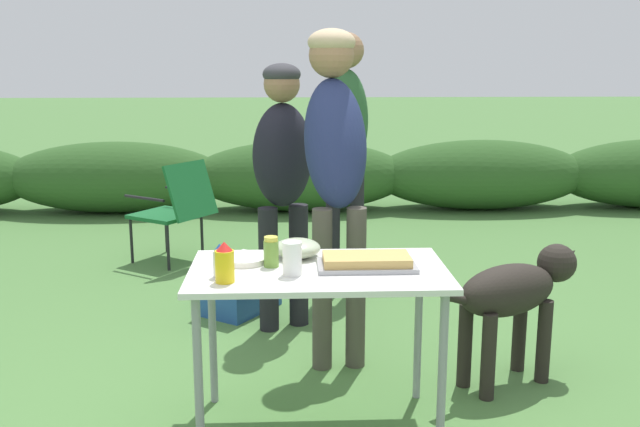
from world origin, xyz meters
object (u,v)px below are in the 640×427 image
relish_jar (271,252)px  standing_person_in_red_jacket (335,149)px  standing_person_in_olive_jacket (346,134)px  cooler_box (240,285)px  camp_chair_green_behind_table (176,206)px  dog (515,294)px  folding_table (318,286)px  mixing_bowl (297,248)px  standing_person_in_navy_coat (283,169)px  paper_cup_stack (292,259)px  mustard_bottle (225,263)px  plate_stack (245,260)px  food_tray (366,262)px  mayo_bottle (220,261)px

relish_jar → standing_person_in_red_jacket: bearing=66.6°
standing_person_in_olive_jacket → cooler_box: standing_person_in_olive_jacket is taller
relish_jar → camp_chair_green_behind_table: 2.83m
dog → folding_table: bearing=-95.0°
cooler_box → relish_jar: bearing=-136.1°
mixing_bowl → relish_jar: 0.18m
mixing_bowl → standing_person_in_navy_coat: bearing=93.8°
standing_person_in_olive_jacket → standing_person_in_red_jacket: bearing=-104.8°
relish_jar → standing_person_in_olive_jacket: bearing=75.9°
folding_table → standing_person_in_red_jacket: 0.93m
paper_cup_stack → mustard_bottle: mustard_bottle is taller
standing_person_in_red_jacket → dog: bearing=-28.2°
mustard_bottle → cooler_box: mustard_bottle is taller
plate_stack → mustard_bottle: bearing=-102.3°
mustard_bottle → cooler_box: (-0.06, 1.73, -0.65)m
plate_stack → mustard_bottle: (-0.06, -0.28, 0.07)m
food_tray → relish_jar: (-0.41, 0.04, 0.04)m
paper_cup_stack → mayo_bottle: 0.30m
mixing_bowl → standing_person_in_olive_jacket: bearing=78.3°
food_tray → cooler_box: 1.79m
mixing_bowl → cooler_box: bearing=104.6°
relish_jar → standing_person_in_red_jacket: 0.89m
standing_person_in_navy_coat → mixing_bowl: bearing=-111.8°
folding_table → relish_jar: bearing=169.5°
paper_cup_stack → standing_person_in_navy_coat: size_ratio=0.09×
relish_jar → standing_person_in_red_jacket: size_ratio=0.07×
food_tray → plate_stack: size_ratio=2.06×
paper_cup_stack → cooler_box: bearing=101.5°
plate_stack → standing_person_in_navy_coat: standing_person_in_navy_coat is taller
plate_stack → standing_person_in_red_jacket: size_ratio=0.11×
paper_cup_stack → standing_person_in_olive_jacket: size_ratio=0.08×
mayo_bottle → standing_person_in_olive_jacket: 2.12m
standing_person_in_red_jacket → camp_chair_green_behind_table: bearing=114.6°
mayo_bottle → standing_person_in_navy_coat: bearing=79.5°
cooler_box → standing_person_in_olive_jacket: bearing=-30.0°
standing_person_in_red_jacket → food_tray: bearing=-90.0°
food_tray → folding_table: bearing=-179.5°
paper_cup_stack → standing_person_in_navy_coat: (-0.05, 1.34, 0.17)m
camp_chair_green_behind_table → standing_person_in_red_jacket: bearing=-115.0°
mixing_bowl → paper_cup_stack: size_ratio=1.50×
standing_person_in_olive_jacket → paper_cup_stack: bearing=-108.2°
standing_person_in_olive_jacket → camp_chair_green_behind_table: 1.67m
paper_cup_stack → food_tray: bearing=16.3°
relish_jar → dog: bearing=17.9°
standing_person_in_red_jacket → mayo_bottle: bearing=-127.1°
mustard_bottle → mayo_bottle: 0.08m
plate_stack → mayo_bottle: (-0.09, -0.21, 0.05)m
mayo_bottle → standing_person_in_navy_coat: 1.38m
folding_table → dog: size_ratio=1.31×
mustard_bottle → camp_chair_green_behind_table: (-0.65, 2.89, -0.35)m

